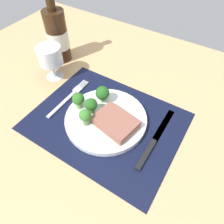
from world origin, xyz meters
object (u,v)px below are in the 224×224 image
(knife, at_px, (153,142))
(wine_bottle, at_px, (57,35))
(wine_glass, at_px, (50,57))
(steak, at_px, (115,122))
(plate, at_px, (106,119))
(fork, at_px, (69,97))

(knife, bearing_deg, wine_bottle, 163.37)
(wine_bottle, xyz_separation_m, wine_glass, (0.05, -0.10, -0.02))
(knife, bearing_deg, steak, -169.92)
(plate, relative_size, wine_bottle, 0.88)
(wine_bottle, bearing_deg, wine_glass, -61.95)
(steak, bearing_deg, knife, 7.25)
(plate, distance_m, wine_glass, 0.28)
(wine_glass, bearing_deg, fork, -27.57)
(steak, distance_m, wine_glass, 0.32)
(steak, distance_m, wine_bottle, 0.40)
(plate, distance_m, steak, 0.04)
(plate, xyz_separation_m, wine_bottle, (-0.32, 0.17, 0.09))
(wine_bottle, distance_m, wine_glass, 0.11)
(plate, bearing_deg, wine_glass, 164.52)
(steak, bearing_deg, plate, 166.52)
(knife, xyz_separation_m, wine_bottle, (-0.47, 0.17, 0.09))
(steak, relative_size, knife, 0.50)
(steak, relative_size, fork, 0.59)
(steak, xyz_separation_m, knife, (0.11, 0.01, -0.03))
(wine_bottle, height_order, wine_glass, wine_bottle)
(steak, height_order, wine_glass, wine_glass)
(steak, relative_size, wine_glass, 0.96)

